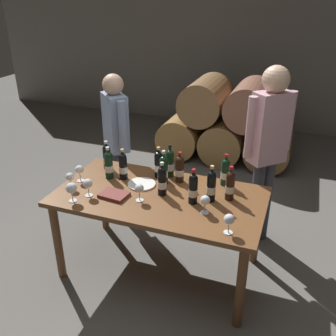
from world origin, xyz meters
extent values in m
plane|color=#66635E|center=(0.00, 0.00, 0.00)|extent=(14.00, 14.00, 0.00)
cube|color=gray|center=(0.00, 4.20, 1.40)|extent=(10.00, 0.24, 2.80)
cylinder|color=olive|center=(-0.63, 2.60, 0.30)|extent=(0.60, 0.90, 0.60)
cylinder|color=olive|center=(0.00, 2.60, 0.30)|extent=(0.60, 0.90, 0.60)
cylinder|color=brown|center=(0.63, 2.60, 0.30)|extent=(0.60, 0.90, 0.60)
cylinder|color=olive|center=(-0.32, 2.60, 0.85)|extent=(0.60, 0.90, 0.60)
cylinder|color=#8D5944|center=(0.32, 2.60, 0.85)|extent=(0.60, 0.90, 0.60)
cube|color=brown|center=(0.00, 0.00, 0.74)|extent=(1.70, 0.90, 0.04)
cylinder|color=brown|center=(-0.77, -0.39, 0.36)|extent=(0.07, 0.07, 0.72)
cylinder|color=brown|center=(0.77, -0.39, 0.36)|extent=(0.07, 0.07, 0.72)
cylinder|color=brown|center=(-0.77, 0.39, 0.36)|extent=(0.07, 0.07, 0.72)
cylinder|color=brown|center=(0.77, 0.39, 0.36)|extent=(0.07, 0.07, 0.72)
cylinder|color=black|center=(0.02, 0.01, 0.86)|extent=(0.07, 0.07, 0.20)
sphere|color=black|center=(0.02, 0.01, 0.97)|extent=(0.07, 0.07, 0.07)
cylinder|color=black|center=(0.02, 0.01, 0.99)|extent=(0.03, 0.03, 0.06)
cylinder|color=silver|center=(0.02, 0.01, 1.04)|extent=(0.03, 0.03, 0.02)
cylinder|color=silver|center=(0.02, 0.01, 0.85)|extent=(0.07, 0.07, 0.06)
cylinder|color=black|center=(0.29, -0.03, 0.86)|extent=(0.07, 0.07, 0.21)
sphere|color=black|center=(0.29, -0.03, 0.97)|extent=(0.07, 0.07, 0.07)
cylinder|color=black|center=(0.29, -0.03, 1.00)|extent=(0.03, 0.03, 0.06)
cylinder|color=#B21E23|center=(0.29, -0.03, 1.04)|extent=(0.03, 0.03, 0.02)
cylinder|color=silver|center=(0.29, -0.03, 0.85)|extent=(0.07, 0.07, 0.06)
cylinder|color=black|center=(-0.13, 0.30, 0.86)|extent=(0.07, 0.07, 0.20)
sphere|color=black|center=(-0.13, 0.30, 0.97)|extent=(0.07, 0.07, 0.07)
cylinder|color=black|center=(-0.13, 0.30, 0.99)|extent=(0.03, 0.03, 0.06)
cylinder|color=tan|center=(-0.13, 0.30, 1.03)|extent=(0.03, 0.03, 0.02)
cylinder|color=silver|center=(-0.13, 0.30, 0.85)|extent=(0.07, 0.07, 0.06)
cylinder|color=black|center=(-0.04, 0.19, 0.87)|extent=(0.07, 0.07, 0.21)
sphere|color=black|center=(-0.04, 0.19, 0.98)|extent=(0.07, 0.07, 0.07)
cylinder|color=black|center=(-0.04, 0.19, 1.01)|extent=(0.03, 0.03, 0.07)
cylinder|color=silver|center=(-0.04, 0.19, 1.05)|extent=(0.03, 0.03, 0.02)
cylinder|color=silver|center=(-0.04, 0.19, 0.86)|extent=(0.07, 0.07, 0.06)
cylinder|color=black|center=(0.55, 0.13, 0.86)|extent=(0.07, 0.07, 0.20)
sphere|color=black|center=(0.55, 0.13, 0.97)|extent=(0.07, 0.07, 0.07)
cylinder|color=black|center=(0.55, 0.13, 0.99)|extent=(0.03, 0.03, 0.06)
cylinder|color=#B21E23|center=(0.55, 0.13, 1.04)|extent=(0.03, 0.03, 0.02)
cylinder|color=silver|center=(0.55, 0.13, 0.85)|extent=(0.07, 0.07, 0.06)
cylinder|color=black|center=(-0.40, 0.15, 0.86)|extent=(0.07, 0.07, 0.20)
sphere|color=black|center=(-0.40, 0.15, 0.96)|extent=(0.07, 0.07, 0.07)
cylinder|color=black|center=(-0.40, 0.15, 0.99)|extent=(0.03, 0.03, 0.06)
cylinder|color=tan|center=(-0.40, 0.15, 1.03)|extent=(0.03, 0.03, 0.02)
cylinder|color=silver|center=(-0.40, 0.15, 0.85)|extent=(0.07, 0.07, 0.06)
cylinder|color=black|center=(-0.63, 0.29, 0.86)|extent=(0.07, 0.07, 0.19)
sphere|color=black|center=(-0.63, 0.29, 0.96)|extent=(0.07, 0.07, 0.07)
cylinder|color=black|center=(-0.63, 0.29, 0.98)|extent=(0.03, 0.03, 0.06)
cylinder|color=silver|center=(-0.63, 0.29, 1.02)|extent=(0.03, 0.03, 0.02)
cylinder|color=silver|center=(-0.63, 0.29, 0.85)|extent=(0.07, 0.07, 0.06)
cylinder|color=black|center=(0.08, 0.28, 0.86)|extent=(0.07, 0.07, 0.19)
sphere|color=black|center=(0.08, 0.28, 0.96)|extent=(0.07, 0.07, 0.07)
cylinder|color=black|center=(0.08, 0.28, 0.98)|extent=(0.03, 0.03, 0.06)
cylinder|color=#B21E23|center=(0.08, 0.28, 1.03)|extent=(0.03, 0.03, 0.02)
cylinder|color=silver|center=(0.08, 0.28, 0.85)|extent=(0.07, 0.07, 0.06)
cylinder|color=black|center=(-0.03, 0.34, 0.87)|extent=(0.07, 0.07, 0.21)
sphere|color=black|center=(-0.03, 0.34, 0.98)|extent=(0.07, 0.07, 0.07)
cylinder|color=black|center=(-0.03, 0.34, 1.00)|extent=(0.03, 0.03, 0.07)
cylinder|color=black|center=(-0.03, 0.34, 1.05)|extent=(0.03, 0.03, 0.02)
cylinder|color=silver|center=(-0.03, 0.34, 0.86)|extent=(0.07, 0.07, 0.06)
cylinder|color=black|center=(0.41, 0.06, 0.87)|extent=(0.07, 0.07, 0.21)
sphere|color=black|center=(0.41, 0.06, 0.98)|extent=(0.07, 0.07, 0.07)
cylinder|color=black|center=(0.41, 0.06, 1.01)|extent=(0.03, 0.03, 0.07)
cylinder|color=tan|center=(0.41, 0.06, 1.05)|extent=(0.03, 0.03, 0.02)
cylinder|color=silver|center=(0.41, 0.06, 0.86)|extent=(0.07, 0.07, 0.06)
cylinder|color=black|center=(0.46, 0.36, 0.86)|extent=(0.07, 0.07, 0.20)
sphere|color=black|center=(0.46, 0.36, 0.96)|extent=(0.07, 0.07, 0.07)
cylinder|color=black|center=(0.46, 0.36, 0.99)|extent=(0.03, 0.03, 0.06)
cylinder|color=#B21E23|center=(0.46, 0.36, 1.03)|extent=(0.03, 0.03, 0.02)
cylinder|color=silver|center=(0.46, 0.36, 0.85)|extent=(0.07, 0.07, 0.06)
cylinder|color=black|center=(-0.52, 0.12, 0.86)|extent=(0.07, 0.07, 0.21)
sphere|color=black|center=(-0.52, 0.12, 0.97)|extent=(0.07, 0.07, 0.07)
cylinder|color=black|center=(-0.52, 0.12, 1.00)|extent=(0.03, 0.03, 0.06)
cylinder|color=silver|center=(-0.52, 0.12, 1.04)|extent=(0.03, 0.03, 0.02)
cylinder|color=silver|center=(-0.52, 0.12, 0.85)|extent=(0.07, 0.07, 0.06)
cylinder|color=white|center=(-0.53, -0.22, 0.76)|extent=(0.06, 0.06, 0.00)
cylinder|color=white|center=(-0.53, -0.22, 0.80)|extent=(0.01, 0.01, 0.07)
sphere|color=white|center=(-0.53, -0.22, 0.87)|extent=(0.08, 0.08, 0.08)
cylinder|color=white|center=(-0.74, -0.16, 0.76)|extent=(0.06, 0.06, 0.00)
cylinder|color=white|center=(-0.74, -0.16, 0.80)|extent=(0.01, 0.01, 0.07)
sphere|color=white|center=(-0.74, -0.16, 0.87)|extent=(0.07, 0.07, 0.07)
cylinder|color=white|center=(0.42, -0.14, 0.76)|extent=(0.06, 0.06, 0.00)
cylinder|color=white|center=(0.42, -0.14, 0.80)|extent=(0.01, 0.01, 0.07)
sphere|color=white|center=(0.42, -0.14, 0.87)|extent=(0.07, 0.07, 0.07)
cylinder|color=white|center=(0.64, -0.32, 0.76)|extent=(0.06, 0.06, 0.00)
cylinder|color=white|center=(0.64, -0.32, 0.80)|extent=(0.01, 0.01, 0.07)
sphere|color=white|center=(0.64, -0.32, 0.87)|extent=(0.07, 0.07, 0.07)
cylinder|color=white|center=(-0.73, -0.02, 0.76)|extent=(0.06, 0.06, 0.00)
cylinder|color=white|center=(-0.73, -0.02, 0.80)|extent=(0.01, 0.01, 0.07)
sphere|color=white|center=(-0.73, -0.02, 0.87)|extent=(0.07, 0.07, 0.07)
cylinder|color=white|center=(-0.11, -0.14, 0.76)|extent=(0.06, 0.06, 0.00)
cylinder|color=white|center=(-0.11, -0.14, 0.80)|extent=(0.01, 0.01, 0.07)
sphere|color=white|center=(-0.11, -0.14, 0.87)|extent=(0.07, 0.07, 0.07)
cylinder|color=white|center=(-0.60, -0.33, 0.76)|extent=(0.06, 0.06, 0.00)
cylinder|color=white|center=(-0.60, -0.33, 0.80)|extent=(0.01, 0.01, 0.07)
sphere|color=white|center=(-0.60, -0.33, 0.88)|extent=(0.09, 0.09, 0.09)
cube|color=brown|center=(-0.33, -0.15, 0.77)|extent=(0.24, 0.18, 0.03)
cylinder|color=white|center=(-0.20, 0.10, 0.77)|extent=(0.24, 0.24, 0.01)
cylinder|color=#383842|center=(0.78, 0.79, 0.43)|extent=(0.11, 0.11, 0.85)
cylinder|color=#383842|center=(0.71, 0.71, 0.43)|extent=(0.11, 0.11, 0.85)
cube|color=#CC9EA8|center=(0.75, 0.75, 1.17)|extent=(0.35, 0.35, 0.64)
cylinder|color=#CC9EA8|center=(0.89, 0.90, 1.21)|extent=(0.08, 0.08, 0.54)
cylinder|color=#CC9EA8|center=(0.60, 0.60, 1.21)|extent=(0.08, 0.08, 0.54)
sphere|color=tan|center=(0.75, 0.75, 1.60)|extent=(0.23, 0.23, 0.23)
cylinder|color=#383842|center=(-0.80, 0.76, 0.38)|extent=(0.11, 0.11, 0.77)
cylinder|color=#383842|center=(-0.72, 0.68, 0.38)|extent=(0.11, 0.11, 0.77)
cube|color=#8499BC|center=(-0.76, 0.72, 1.06)|extent=(0.36, 0.35, 0.58)
cylinder|color=#8499BC|center=(-0.91, 0.86, 1.08)|extent=(0.08, 0.08, 0.49)
cylinder|color=#8499BC|center=(-0.61, 0.58, 1.08)|extent=(0.08, 0.08, 0.49)
sphere|color=tan|center=(-0.76, 0.72, 1.44)|extent=(0.21, 0.21, 0.21)
camera|label=1|loc=(0.99, -2.46, 2.29)|focal=40.04mm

